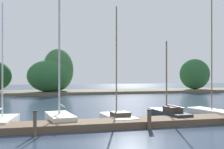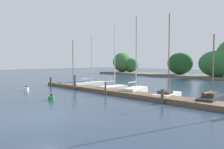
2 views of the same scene
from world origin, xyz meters
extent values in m
cube|color=brown|center=(0.00, 9.18, 0.17)|extent=(29.20, 1.80, 0.35)
cube|color=#66604C|center=(0.00, 36.76, 0.20)|extent=(63.32, 8.00, 0.40)
ellipsoid|color=#2D6633|center=(22.68, 36.10, 3.09)|extent=(5.75, 3.06, 5.37)
ellipsoid|color=#2D6633|center=(-2.46, 34.90, 2.76)|extent=(6.24, 4.13, 4.73)
ellipsoid|color=#386B38|center=(-0.97, 37.27, 3.75)|extent=(4.82, 4.70, 6.71)
cube|color=white|center=(-5.03, 10.84, 0.23)|extent=(1.68, 3.22, 0.45)
cube|color=white|center=(-4.87, 12.22, 0.20)|extent=(0.82, 0.85, 0.38)
cylinder|color=silver|center=(-5.00, 11.07, 3.71)|extent=(0.08, 0.08, 6.52)
cube|color=silver|center=(-1.80, 10.59, 0.29)|extent=(1.77, 3.15, 0.59)
cube|color=silver|center=(-2.01, 11.91, 0.26)|extent=(0.83, 0.85, 0.50)
cylinder|color=#B7B7BC|center=(-1.83, 10.81, 4.02)|extent=(0.11, 0.11, 6.87)
cylinder|color=#B7B7BC|center=(-1.72, 10.10, 1.14)|extent=(0.34, 1.58, 0.08)
cube|color=white|center=(1.69, 10.61, 0.20)|extent=(1.73, 3.30, 0.39)
cube|color=white|center=(1.52, 12.02, 0.18)|extent=(0.84, 0.87, 0.33)
cube|color=#3D3328|center=(1.74, 10.21, 0.52)|extent=(1.13, 1.06, 0.25)
cylinder|color=#7F6647|center=(1.66, 10.84, 3.76)|extent=(0.09, 0.09, 6.75)
cube|color=#232833|center=(5.22, 10.85, 0.26)|extent=(1.42, 3.82, 0.51)
cube|color=#232833|center=(5.07, 12.53, 0.23)|extent=(0.68, 0.98, 0.43)
cube|color=#3D3328|center=(5.26, 10.39, 0.68)|extent=(0.92, 1.19, 0.33)
cylinder|color=#7F6647|center=(5.19, 11.13, 2.81)|extent=(0.10, 0.10, 4.60)
cylinder|color=#7F6647|center=(5.28, 10.18, 0.88)|extent=(0.26, 2.13, 0.07)
cube|color=white|center=(8.70, 10.84, 0.23)|extent=(2.23, 4.37, 0.45)
cube|color=white|center=(8.28, 12.67, 0.20)|extent=(0.94, 1.18, 0.38)
cylinder|color=#7F6647|center=(8.63, 11.14, 4.31)|extent=(0.08, 0.08, 7.71)
cylinder|color=brown|center=(-3.06, 7.84, 0.57)|extent=(0.16, 0.16, 1.14)
cylinder|color=black|center=(-3.06, 7.84, 1.16)|extent=(0.18, 0.18, 0.04)
cylinder|color=brown|center=(2.74, 8.09, 0.50)|extent=(0.22, 0.22, 0.99)
cylinder|color=black|center=(2.74, 8.09, 1.01)|extent=(0.25, 0.25, 0.04)
camera|label=1|loc=(-2.43, -4.68, 2.83)|focal=41.40mm
camera|label=2|loc=(10.82, -5.29, 3.03)|focal=33.51mm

